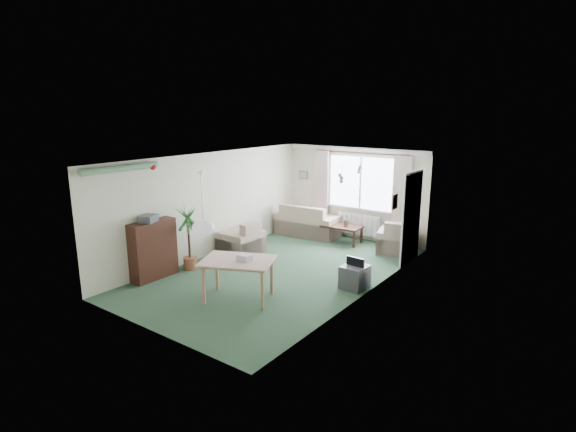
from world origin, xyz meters
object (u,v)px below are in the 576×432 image
Objects in this scene: sofa at (309,220)px; coffee_table at (342,234)px; houseplant at (189,237)px; tv_cube at (355,277)px; bookshelf at (153,250)px; pet_bed at (354,283)px; dining_table at (239,280)px; armchair_corner at (398,236)px; armchair_left at (241,237)px.

sofa reaches higher than coffee_table.
houseplant is 2.88× the size of tv_cube.
houseplant is (-1.65, -3.64, 0.48)m from coffee_table.
bookshelf is 2.13× the size of pet_bed.
bookshelf is 1.02× the size of dining_table.
sofa is 2.57m from armchair_corner.
sofa is 1.46× the size of dining_table.
sofa is 1.93× the size of armchair_left.
coffee_table is 4.02m from houseplant.
houseplant reaches higher than coffee_table.
houseplant reaches higher than tv_cube.
dining_table is 2.08× the size of pet_bed.
tv_cube is 0.88× the size of pet_bed.
pet_bed is (1.39, 1.78, -0.31)m from dining_table.
dining_table is (1.35, -4.31, -0.06)m from sofa.
houseplant is at bearing -114.44° from coffee_table.
tv_cube is (1.70, -2.50, -0.00)m from coffee_table.
armchair_corner is 2.60m from tv_cube.
sofa is 1.43× the size of bookshelf.
sofa reaches higher than dining_table.
armchair_left is 3.22m from tv_cube.
dining_table is (1.76, -2.03, -0.03)m from armchair_left.
houseplant reaches higher than bookshelf.
armchair_corner is 0.76× the size of dining_table.
armchair_corner is at bearing 129.06° from armchair_left.
armchair_corner is 1.00× the size of armchair_left.
dining_table is at bearing 103.28° from sofa.
tv_cube is at bearing 132.80° from sofa.
pet_bed is at bearing 124.86° from tv_cube.
armchair_left is (-0.41, -2.28, -0.03)m from sofa.
tv_cube is (3.20, -0.33, -0.17)m from armchair_left.
tv_cube is at bearing 18.78° from houseplant.
sofa is 3.83m from tv_cube.
houseplant is 2.52× the size of pet_bed.
armchair_corner is 0.74× the size of bookshelf.
armchair_corner is 5.60m from bookshelf.
pet_bed is at bearing -55.75° from coffee_table.
dining_table is (1.90, -0.56, -0.34)m from houseplant.
sofa is 2.32m from armchair_left.
armchair_left is at bearing 22.16° from armchair_corner.
armchair_corner reaches higher than dining_table.
sofa reaches higher than pet_bed.
bookshelf is 2.12m from dining_table.
houseplant is (-0.56, -3.75, 0.28)m from sofa.
armchair_corner is 0.88× the size of coffee_table.
tv_cube is (2.79, -2.61, -0.20)m from sofa.
houseplant is at bearing -159.71° from pet_bed.
bookshelf is 0.84× the size of houseplant.
sofa reaches higher than armchair_left.
armchair_corner reaches higher than coffee_table.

